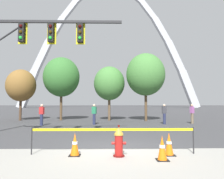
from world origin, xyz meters
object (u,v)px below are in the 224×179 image
traffic_cone_mid_sidewalk (75,145)px  pedestrian_near_trees (94,114)px  traffic_cone_curb_edge (162,148)px  monument_arch (109,50)px  pedestrian_standing_center (164,114)px  fire_hydrant (119,142)px  traffic_signal_gantry (13,46)px  traffic_cone_by_hydrant (169,144)px  pedestrian_walking_right (42,115)px  pedestrian_walking_left (192,113)px

traffic_cone_mid_sidewalk → pedestrian_near_trees: 9.77m
traffic_cone_curb_edge → traffic_cone_mid_sidewalk: bearing=167.3°
monument_arch → pedestrian_standing_center: 56.67m
traffic_cone_curb_edge → monument_arch: size_ratio=0.01×
monument_arch → fire_hydrant: bearing=-89.9°
pedestrian_standing_center → traffic_signal_gantry: bearing=-143.1°
monument_arch → pedestrian_near_trees: 56.69m
fire_hydrant → traffic_cone_by_hydrant: 1.64m
fire_hydrant → pedestrian_walking_right: bearing=119.9°
traffic_cone_curb_edge → pedestrian_walking_left: size_ratio=0.46×
traffic_cone_curb_edge → pedestrian_walking_left: 12.14m
traffic_cone_by_hydrant → traffic_cone_mid_sidewalk: (-3.04, 0.00, 0.00)m
monument_arch → traffic_cone_curb_edge: bearing=-88.7°
traffic_cone_by_hydrant → traffic_cone_mid_sidewalk: same height
traffic_cone_curb_edge → pedestrian_walking_right: (-6.54, 9.68, 0.46)m
traffic_cone_curb_edge → pedestrian_walking_right: pedestrian_walking_right is taller
traffic_cone_by_hydrant → traffic_cone_curb_edge: size_ratio=1.00×
monument_arch → pedestrian_walking_right: size_ratio=37.51×
fire_hydrant → pedestrian_standing_center: (4.09, 10.04, 0.35)m
traffic_cone_mid_sidewalk → pedestrian_walking_left: 13.02m
traffic_cone_curb_edge → monument_arch: monument_arch is taller
monument_arch → traffic_signal_gantry: bearing=-94.5°
traffic_cone_mid_sidewalk → monument_arch: 66.13m
traffic_signal_gantry → pedestrian_walking_right: bearing=93.6°
fire_hydrant → pedestrian_near_trees: size_ratio=0.62×
traffic_cone_mid_sidewalk → pedestrian_walking_left: (7.88, 10.36, 0.46)m
traffic_cone_curb_edge → monument_arch: (-1.42, 64.01, 18.73)m
monument_arch → pedestrian_near_trees: monument_arch is taller
pedestrian_near_trees → traffic_cone_mid_sidewalk: bearing=-89.9°
traffic_signal_gantry → traffic_cone_curb_edge: bearing=-31.4°
pedestrian_walking_left → pedestrian_near_trees: 7.93m
traffic_signal_gantry → fire_hydrant: bearing=-33.7°
pedestrian_standing_center → pedestrian_near_trees: (-5.53, -0.17, 0.00)m
fire_hydrant → pedestrian_standing_center: 10.85m
pedestrian_standing_center → traffic_cone_curb_edge: bearing=-105.1°
traffic_cone_by_hydrant → monument_arch: 66.14m
pedestrian_standing_center → traffic_cone_mid_sidewalk: bearing=-119.0°
pedestrian_walking_right → fire_hydrant: bearing=-60.1°
traffic_cone_mid_sidewalk → pedestrian_near_trees: bearing=90.1°
fire_hydrant → pedestrian_walking_right: (-5.28, 9.19, 0.35)m
fire_hydrant → pedestrian_standing_center: bearing=67.8°
pedestrian_near_trees → fire_hydrant: bearing=-81.7°
fire_hydrant → traffic_signal_gantry: bearing=146.3°
traffic_cone_by_hydrant → pedestrian_walking_left: bearing=65.0°
traffic_cone_by_hydrant → pedestrian_walking_right: bearing=127.3°
traffic_cone_by_hydrant → pedestrian_near_trees: 10.24m
traffic_cone_by_hydrant → monument_arch: bearing=91.6°
pedestrian_near_trees → traffic_signal_gantry: bearing=-117.8°
pedestrian_walking_left → pedestrian_standing_center: same height
pedestrian_standing_center → pedestrian_walking_left: bearing=10.2°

